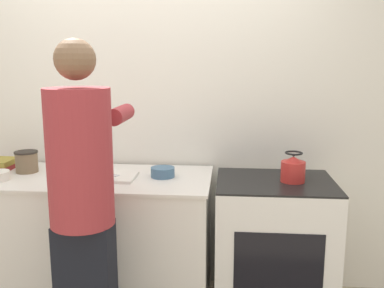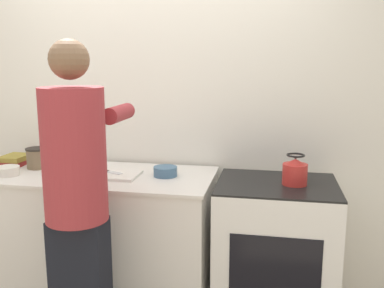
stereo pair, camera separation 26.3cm
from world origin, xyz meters
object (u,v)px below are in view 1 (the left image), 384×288
(oven, at_px, (273,250))
(knife, at_px, (106,174))
(person, at_px, (83,199))
(bowl_prep, at_px, (163,172))
(canister_jar, at_px, (27,162))
(kettle, at_px, (293,169))
(cutting_board, at_px, (106,177))

(oven, distance_m, knife, 1.20)
(oven, distance_m, person, 1.30)
(knife, bearing_deg, bowl_prep, 27.68)
(person, xyz_separation_m, canister_jar, (-0.63, 0.68, 0.02))
(bowl_prep, bearing_deg, oven, -5.23)
(person, bearing_deg, oven, 28.69)
(bowl_prep, bearing_deg, kettle, -5.18)
(person, bearing_deg, knife, 95.24)
(knife, relative_size, kettle, 0.97)
(knife, bearing_deg, person, -63.36)
(kettle, bearing_deg, bowl_prep, 174.82)
(knife, bearing_deg, cutting_board, -41.36)
(person, relative_size, bowl_prep, 11.40)
(canister_jar, bearing_deg, oven, -3.74)
(cutting_board, height_order, bowl_prep, bowl_prep)
(knife, xyz_separation_m, bowl_prep, (0.37, 0.04, 0.01))
(canister_jar, bearing_deg, cutting_board, -10.52)
(canister_jar, bearing_deg, person, -47.26)
(cutting_board, xyz_separation_m, kettle, (1.19, -0.01, 0.08))
(cutting_board, height_order, knife, knife)
(bowl_prep, bearing_deg, person, -116.46)
(oven, distance_m, canister_jar, 1.77)
(cutting_board, distance_m, canister_jar, 0.60)
(oven, height_order, knife, knife)
(cutting_board, bearing_deg, person, -85.82)
(oven, height_order, cutting_board, cutting_board)
(person, distance_m, cutting_board, 0.58)
(cutting_board, xyz_separation_m, knife, (-0.01, 0.03, 0.01))
(kettle, xyz_separation_m, bowl_prep, (-0.83, 0.08, -0.06))
(knife, distance_m, bowl_prep, 0.38)
(person, xyz_separation_m, knife, (-0.06, 0.60, -0.03))
(knife, bearing_deg, oven, 20.07)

